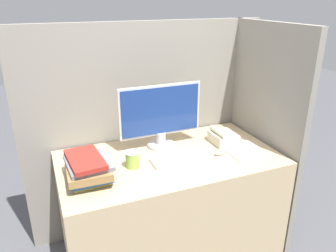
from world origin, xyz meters
TOP-DOWN VIEW (x-y plane):
  - cubicle_panel_rear at (0.00, 0.79)m, footprint 1.78×0.04m
  - cubicle_panel_right at (0.73, 0.41)m, footprint 0.04×0.81m
  - desk at (0.00, 0.38)m, footprint 1.38×0.75m
  - monitor at (0.01, 0.55)m, footprint 0.56×0.18m
  - keyboard at (0.04, 0.31)m, footprint 0.36×0.14m
  - mouse at (0.31, 0.28)m, footprint 0.07×0.04m
  - coffee_cup at (-0.25, 0.34)m, footprint 0.08×0.08m
  - book_stack at (-0.52, 0.29)m, footprint 0.25×0.32m
  - desk_telephone at (0.42, 0.43)m, footprint 0.16×0.18m
  - paper_pile at (0.48, 0.26)m, footprint 0.23×0.26m

SIDE VIEW (x-z plane):
  - desk at x=0.00m, z-range 0.00..0.74m
  - paper_pile at x=0.48m, z-range 0.74..0.75m
  - keyboard at x=0.04m, z-range 0.74..0.76m
  - mouse at x=0.31m, z-range 0.74..0.77m
  - cubicle_panel_rear at x=0.00m, z-range 0.00..1.54m
  - cubicle_panel_right at x=0.73m, z-range 0.00..1.54m
  - desk_telephone at x=0.42m, z-range 0.73..0.84m
  - coffee_cup at x=-0.25m, z-range 0.74..0.84m
  - book_stack at x=-0.52m, z-range 0.74..0.88m
  - monitor at x=0.01m, z-range 0.74..1.17m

